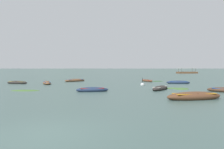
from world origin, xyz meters
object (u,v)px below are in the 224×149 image
rowboat_3 (194,96)px  rowboat_6 (92,90)px  rowboat_5 (17,83)px  rowboat_9 (147,81)px  rowboat_7 (75,80)px  rowboat_4 (47,83)px  rowboat_0 (160,88)px  rowboat_2 (178,82)px  ferry_0 (187,72)px  mooring_buoy (142,85)px

rowboat_3 → rowboat_6: (-7.76, 5.70, -0.05)m
rowboat_5 → rowboat_9: rowboat_5 is taller
rowboat_7 → rowboat_4: bearing=-118.6°
rowboat_0 → rowboat_2: bearing=61.6°
rowboat_0 → ferry_0: ferry_0 is taller
rowboat_5 → mooring_buoy: (17.76, -3.90, -0.06)m
rowboat_0 → rowboat_2: rowboat_2 is taller
rowboat_7 → ferry_0: size_ratio=0.42×
rowboat_4 → rowboat_3: bearing=-47.5°
rowboat_3 → mooring_buoy: size_ratio=3.93×
rowboat_9 → rowboat_5: bearing=-167.0°
rowboat_3 → rowboat_9: rowboat_3 is taller
rowboat_2 → rowboat_7: (-15.93, 5.70, 0.00)m
rowboat_0 → rowboat_9: rowboat_0 is taller
rowboat_6 → rowboat_7: rowboat_7 is taller
rowboat_6 → rowboat_9: size_ratio=0.88×
rowboat_7 → rowboat_9: size_ratio=1.02×
ferry_0 → rowboat_3: bearing=-110.2°
rowboat_2 → mooring_buoy: size_ratio=3.05×
rowboat_7 → rowboat_3: bearing=-62.4°
rowboat_2 → rowboat_3: (-4.32, -16.46, 0.05)m
rowboat_4 → rowboat_5: 4.55m
rowboat_9 → rowboat_0: bearing=-95.5°
rowboat_5 → rowboat_7: bearing=34.1°
ferry_0 → mooring_buoy: size_ratio=7.76×
rowboat_3 → ferry_0: size_ratio=0.51×
rowboat_6 → rowboat_2: bearing=41.7°
rowboat_6 → rowboat_3: bearing=-36.3°
rowboat_5 → rowboat_4: bearing=-9.1°
rowboat_0 → rowboat_6: size_ratio=1.16×
rowboat_3 → rowboat_9: bearing=88.2°
rowboat_4 → mooring_buoy: 13.65m
ferry_0 → rowboat_5: bearing=-128.2°
rowboat_3 → rowboat_6: size_ratio=1.39×
rowboat_5 → rowboat_6: 16.13m
rowboat_6 → ferry_0: bearing=63.3°
rowboat_4 → rowboat_5: bearing=170.9°
rowboat_9 → ferry_0: (27.99, 56.43, 0.31)m
ferry_0 → rowboat_7: bearing=-125.8°
rowboat_0 → mooring_buoy: 5.89m
rowboat_7 → mooring_buoy: mooring_buoy is taller
rowboat_5 → rowboat_9: (20.03, 4.64, -0.03)m
rowboat_3 → rowboat_5: rowboat_3 is taller
rowboat_9 → rowboat_7: bearing=177.2°
ferry_0 → mooring_buoy: 71.67m
rowboat_2 → rowboat_4: bearing=-179.2°
rowboat_4 → rowboat_6: bearing=-55.9°
rowboat_6 → rowboat_0: bearing=12.0°
rowboat_0 → mooring_buoy: bearing=98.7°
rowboat_5 → rowboat_7: 9.35m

